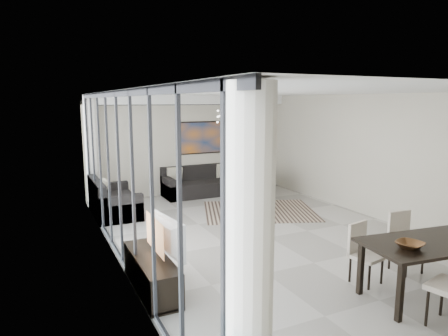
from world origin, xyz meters
TOP-DOWN VIEW (x-y plane):
  - room_shell at (0.46, 0.00)m, footprint 6.00×9.00m
  - window_wall at (-2.86, 0.00)m, footprint 0.37×8.95m
  - soffit at (0.00, 4.30)m, footprint 5.98×0.40m
  - painting at (0.50, 4.47)m, footprint 1.68×0.04m
  - chandelier at (0.30, 2.50)m, footprint 0.66×0.66m
  - rug at (0.83, 1.77)m, footprint 3.29×2.92m
  - coffee_table at (0.43, 1.82)m, footprint 1.09×1.09m
  - bowl_coffee at (0.44, 1.87)m, footprint 0.23×0.23m
  - sofa_main at (0.24, 4.07)m, footprint 2.31×0.95m
  - loveseat at (-2.55, 3.05)m, footprint 1.00×1.78m
  - armchair at (1.40, 3.05)m, footprint 0.99×1.03m
  - side_table at (-2.65, 4.15)m, footprint 0.43×0.43m
  - tv_console at (-2.76, -1.17)m, footprint 0.45×1.62m
  - television at (-2.60, -1.21)m, footprint 0.28×1.00m
  - dining_table at (0.71, -3.10)m, footprint 2.08×1.23m
  - dining_chair_nw at (0.21, -2.30)m, footprint 0.49×0.49m
  - dining_chair_ne at (1.13, -2.26)m, footprint 0.47×0.47m
  - bowl_dining at (0.18, -3.15)m, footprint 0.42×0.42m

SIDE VIEW (x-z plane):
  - rug at x=0.83m, z-range 0.00..0.01m
  - coffee_table at x=0.43m, z-range 0.03..0.41m
  - tv_console at x=-2.76m, z-range 0.00..0.50m
  - armchair at x=1.40m, z-range -0.13..0.69m
  - sofa_main at x=0.24m, z-range -0.14..0.70m
  - loveseat at x=-2.55m, z-range -0.14..0.75m
  - side_table at x=-2.65m, z-range 0.11..0.70m
  - bowl_coffee at x=0.44m, z-range 0.38..0.45m
  - dining_chair_nw at x=0.21m, z-range 0.07..0.98m
  - dining_chair_ne at x=1.13m, z-range 0.07..1.03m
  - dining_table at x=0.71m, z-range 0.33..1.15m
  - television at x=-2.60m, z-range 0.50..1.08m
  - bowl_dining at x=0.18m, z-range 0.82..0.91m
  - room_shell at x=0.46m, z-range 0.00..2.90m
  - window_wall at x=-2.86m, z-range 0.02..2.92m
  - painting at x=0.50m, z-range 1.16..2.14m
  - chandelier at x=0.30m, z-range 2.00..2.71m
  - soffit at x=0.00m, z-range 2.64..2.90m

